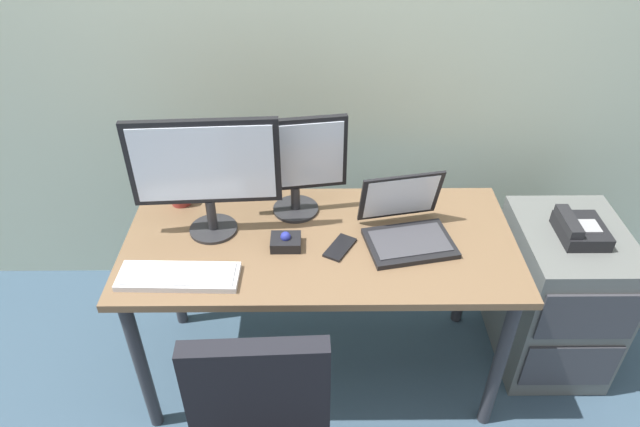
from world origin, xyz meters
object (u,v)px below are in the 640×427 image
desk_phone (580,229)px  monitor_main (205,169)px  file_cabinet (556,296)px  cell_phone (340,247)px  coffee_mug (181,194)px  monitor_side (294,162)px  laptop (406,226)px  keyboard (179,276)px  trackball_mouse (286,242)px

desk_phone → monitor_main: 1.43m
file_cabinet → desk_phone: 0.37m
cell_phone → coffee_mug: bearing=-175.1°
monitor_side → cell_phone: size_ratio=2.84×
desk_phone → laptop: bearing=-175.0°
keyboard → file_cabinet: bearing=11.3°
laptop → coffee_mug: 0.90m
monitor_side → laptop: 0.48m
monitor_main → laptop: monitor_main is taller
cell_phone → file_cabinet: bearing=38.4°
file_cabinet → coffee_mug: bearing=174.5°
desk_phone → monitor_main: (-1.40, -0.01, 0.29)m
file_cabinet → monitor_main: (-1.41, -0.03, 0.66)m
cell_phone → monitor_side: bearing=155.0°
monitor_main → coffee_mug: bearing=130.1°
keyboard → laptop: (0.80, 0.22, 0.04)m
trackball_mouse → keyboard: bearing=-154.6°
laptop → trackball_mouse: 0.45m
file_cabinet → keyboard: keyboard is taller
cell_phone → monitor_main: bearing=-163.3°
desk_phone → monitor_side: size_ratio=0.50×
trackball_mouse → coffee_mug: bearing=147.2°
monitor_main → monitor_side: size_ratio=1.32×
keyboard → coffee_mug: coffee_mug is taller
coffee_mug → desk_phone: bearing=-6.1°
file_cabinet → trackball_mouse: 1.21m
desk_phone → cell_phone: bearing=-172.3°
desk_phone → laptop: laptop is taller
monitor_side → coffee_mug: size_ratio=4.40×
coffee_mug → monitor_main: bearing=-49.9°
coffee_mug → trackball_mouse: bearing=-32.8°
coffee_mug → cell_phone: bearing=-24.9°
trackball_mouse → cell_phone: (0.20, -0.01, -0.02)m
monitor_side → keyboard: bearing=-134.6°
file_cabinet → desk_phone: bearing=-116.8°
laptop → keyboard: bearing=-164.5°
file_cabinet → trackball_mouse: (-1.13, -0.13, 0.41)m
monitor_main → trackball_mouse: (0.28, -0.10, -0.25)m
trackball_mouse → cell_phone: bearing=-3.9°
keyboard → cell_phone: bearing=15.7°
trackball_mouse → coffee_mug: coffee_mug is taller
monitor_main → trackball_mouse: size_ratio=4.83×
keyboard → trackball_mouse: bearing=25.4°
desk_phone → coffee_mug: (-1.56, 0.17, 0.06)m
laptop → monitor_main: bearing=176.4°
monitor_main → keyboard: size_ratio=1.29×
desk_phone → cell_phone: 0.94m
keyboard → trackball_mouse: 0.40m
monitor_main → laptop: size_ratio=1.48×
keyboard → cell_phone: keyboard is taller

